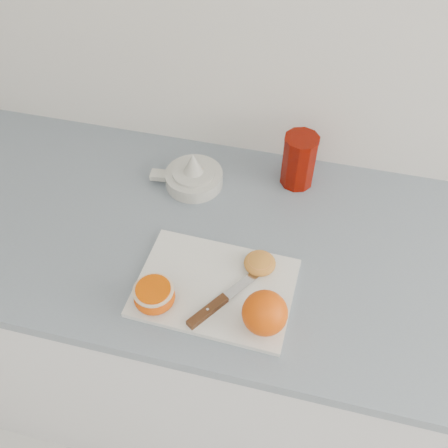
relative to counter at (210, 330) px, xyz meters
name	(u,v)px	position (x,y,z in m)	size (l,w,h in m)	color
counter	(210,330)	(0.00, 0.00, 0.00)	(2.55, 0.64, 0.89)	white
cutting_board	(215,287)	(0.06, -0.15, 0.45)	(0.31, 0.22, 0.01)	silver
whole_orange	(265,313)	(0.17, -0.21, 0.50)	(0.09, 0.09, 0.09)	#F13000
half_orange	(154,296)	(-0.04, -0.21, 0.48)	(0.08, 0.08, 0.05)	#F13000
squeezed_shell	(260,263)	(0.14, -0.08, 0.47)	(0.07, 0.07, 0.03)	#C67928
paring_knife	(215,305)	(0.07, -0.19, 0.46)	(0.14, 0.19, 0.01)	#4D2812
citrus_juicer	(193,176)	(-0.07, 0.14, 0.47)	(0.18, 0.14, 0.09)	silver
red_tumbler	(299,162)	(0.17, 0.21, 0.51)	(0.08, 0.08, 0.14)	#720A00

